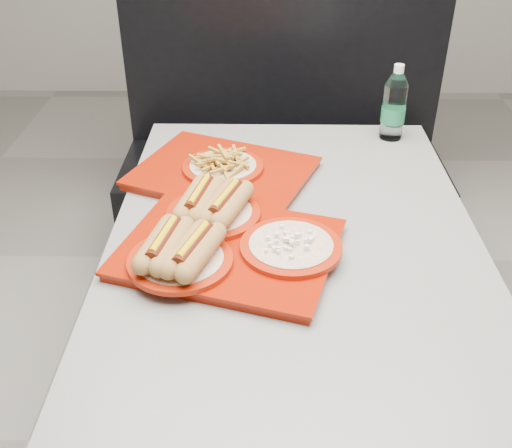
{
  "coord_description": "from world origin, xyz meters",
  "views": [
    {
      "loc": [
        -0.08,
        -1.17,
        1.57
      ],
      "look_at": [
        -0.09,
        -0.04,
        0.83
      ],
      "focal_mm": 42.0,
      "sensor_mm": 36.0,
      "label": 1
    }
  ],
  "objects_px": {
    "booth_bench": "(282,163)",
    "tray_far": "(223,169)",
    "diner_table": "(293,297)",
    "water_bottle": "(394,107)",
    "tray_near": "(221,238)"
  },
  "relations": [
    {
      "from": "booth_bench",
      "to": "tray_far",
      "type": "relative_size",
      "value": 2.36
    },
    {
      "from": "diner_table",
      "to": "water_bottle",
      "type": "distance_m",
      "value": 0.74
    },
    {
      "from": "diner_table",
      "to": "booth_bench",
      "type": "bearing_deg",
      "value": 90.0
    },
    {
      "from": "diner_table",
      "to": "tray_far",
      "type": "xyz_separation_m",
      "value": [
        -0.19,
        0.33,
        0.19
      ]
    },
    {
      "from": "tray_near",
      "to": "water_bottle",
      "type": "relative_size",
      "value": 2.37
    },
    {
      "from": "booth_bench",
      "to": "tray_near",
      "type": "distance_m",
      "value": 1.21
    },
    {
      "from": "tray_far",
      "to": "water_bottle",
      "type": "relative_size",
      "value": 2.4
    },
    {
      "from": "tray_far",
      "to": "water_bottle",
      "type": "height_order",
      "value": "water_bottle"
    },
    {
      "from": "diner_table",
      "to": "tray_far",
      "type": "bearing_deg",
      "value": 120.48
    },
    {
      "from": "water_bottle",
      "to": "tray_near",
      "type": "bearing_deg",
      "value": -128.22
    },
    {
      "from": "diner_table",
      "to": "tray_far",
      "type": "relative_size",
      "value": 2.48
    },
    {
      "from": "water_bottle",
      "to": "tray_far",
      "type": "bearing_deg",
      "value": -151.95
    },
    {
      "from": "diner_table",
      "to": "booth_bench",
      "type": "relative_size",
      "value": 1.05
    },
    {
      "from": "tray_near",
      "to": "water_bottle",
      "type": "xyz_separation_m",
      "value": [
        0.5,
        0.64,
        0.07
      ]
    },
    {
      "from": "diner_table",
      "to": "tray_far",
      "type": "height_order",
      "value": "tray_far"
    }
  ]
}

